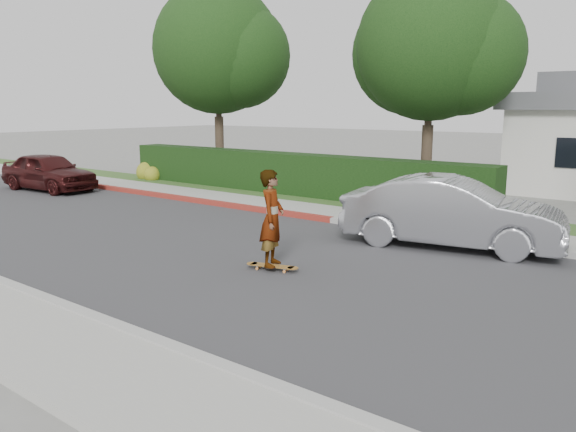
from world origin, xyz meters
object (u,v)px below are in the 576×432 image
(skateboard, at_px, (272,266))
(car_silver, at_px, (452,213))
(car_maroon, at_px, (49,172))
(skateboarder, at_px, (272,218))

(skateboard, distance_m, car_silver, 4.43)
(car_silver, xyz_separation_m, car_maroon, (-15.33, -0.81, -0.08))
(skateboard, distance_m, skateboarder, 0.94)
(skateboard, height_order, car_maroon, car_maroon)
(skateboard, relative_size, skateboarder, 0.58)
(skateboard, bearing_deg, skateboarder, 163.86)
(skateboard, distance_m, car_maroon, 13.69)
(car_silver, height_order, car_maroon, car_silver)
(skateboarder, relative_size, car_silver, 0.39)
(skateboard, height_order, skateboarder, skateboarder)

